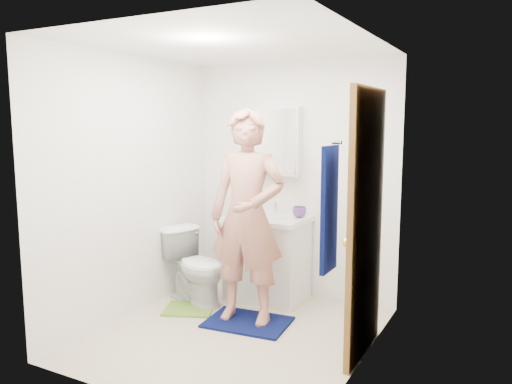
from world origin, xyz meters
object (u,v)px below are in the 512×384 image
medicine_cabinet (278,141)px  vanity_cabinet (268,260)px  soap_dispenser (240,205)px  towel (329,209)px  toothbrush_cup (299,212)px  man (247,217)px  toilet (196,266)px

medicine_cabinet → vanity_cabinet: bearing=-90.0°
soap_dispenser → medicine_cabinet: bearing=41.6°
towel → toothbrush_cup: size_ratio=5.82×
vanity_cabinet → toothbrush_cup: toothbrush_cup is taller
toothbrush_cup → man: 0.77m
toothbrush_cup → vanity_cabinet: bearing=-160.8°
medicine_cabinet → toothbrush_cup: size_ratio=5.10×
vanity_cabinet → towel: bearing=-51.5°
vanity_cabinet → toilet: bearing=-142.2°
toothbrush_cup → medicine_cabinet: bearing=158.2°
towel → soap_dispenser: towel is taller
toilet → toothbrush_cup: bearing=-38.0°
soap_dispenser → toothbrush_cup: 0.62m
vanity_cabinet → soap_dispenser: bearing=-172.2°
vanity_cabinet → man: man is taller
towel → soap_dispenser: 2.09m
vanity_cabinet → toilet: size_ratio=1.08×
medicine_cabinet → soap_dispenser: size_ratio=3.53×
soap_dispenser → toothbrush_cup: soap_dispenser is taller
towel → vanity_cabinet: bearing=128.5°
toilet → man: size_ratio=0.39×
toothbrush_cup → soap_dispenser: bearing=-166.3°
medicine_cabinet → toothbrush_cup: 0.77m
vanity_cabinet → medicine_cabinet: size_ratio=1.14×
soap_dispenser → vanity_cabinet: bearing=7.8°
medicine_cabinet → man: (0.12, -0.87, -0.63)m
towel → toilet: size_ratio=1.08×
man → toilet: bearing=157.0°
toilet → towel: bearing=-100.8°
medicine_cabinet → towel: 2.11m
medicine_cabinet → toilet: (-0.58, -0.67, -1.23)m
vanity_cabinet → soap_dispenser: 0.63m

